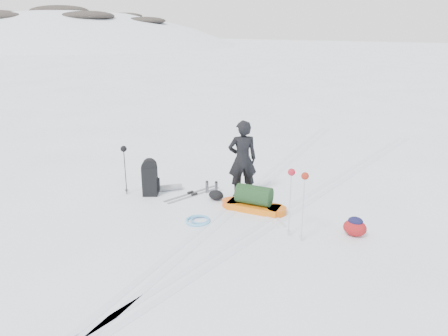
{
  "coord_description": "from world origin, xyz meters",
  "views": [
    {
      "loc": [
        4.48,
        -7.96,
        4.05
      ],
      "look_at": [
        -0.2,
        0.1,
        0.95
      ],
      "focal_mm": 35.0,
      "sensor_mm": 36.0,
      "label": 1
    }
  ],
  "objects_px": {
    "skier": "(242,159)",
    "expedition_rucksack": "(153,178)",
    "pulk_sled": "(254,201)",
    "ski_poles_black": "(124,155)"
  },
  "relations": [
    {
      "from": "pulk_sled",
      "to": "expedition_rucksack",
      "type": "distance_m",
      "value": 2.62
    },
    {
      "from": "expedition_rucksack",
      "to": "skier",
      "type": "bearing_deg",
      "value": -4.71
    },
    {
      "from": "pulk_sled",
      "to": "expedition_rucksack",
      "type": "bearing_deg",
      "value": -177.1
    },
    {
      "from": "pulk_sled",
      "to": "ski_poles_black",
      "type": "distance_m",
      "value": 3.36
    },
    {
      "from": "skier",
      "to": "expedition_rucksack",
      "type": "distance_m",
      "value": 2.26
    },
    {
      "from": "expedition_rucksack",
      "to": "ski_poles_black",
      "type": "xyz_separation_m",
      "value": [
        -0.61,
        -0.29,
        0.59
      ]
    },
    {
      "from": "skier",
      "to": "expedition_rucksack",
      "type": "bearing_deg",
      "value": -12.36
    },
    {
      "from": "skier",
      "to": "ski_poles_black",
      "type": "xyz_separation_m",
      "value": [
        -2.58,
        -1.28,
        0.06
      ]
    },
    {
      "from": "skier",
      "to": "expedition_rucksack",
      "type": "relative_size",
      "value": 1.95
    },
    {
      "from": "expedition_rucksack",
      "to": "ski_poles_black",
      "type": "bearing_deg",
      "value": 174.15
    }
  ]
}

